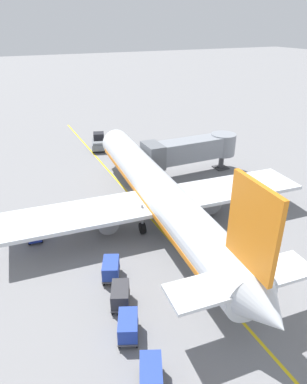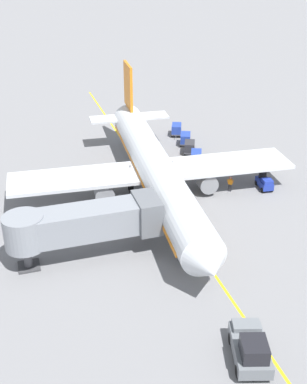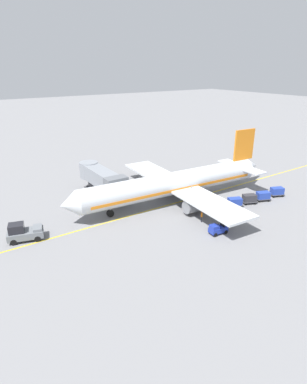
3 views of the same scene
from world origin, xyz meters
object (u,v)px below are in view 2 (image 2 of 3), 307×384
Objects in this scene: parked_airliner at (155,169)px; baggage_tug_lead at (265,183)px; jet_bridge at (85,223)px; baggage_cart_tail_end at (176,129)px; pushback_tractor at (251,348)px; ground_crew_wing_walker at (230,183)px; baggage_cart_front at (196,156)px; baggage_cart_second_in_train at (190,147)px; baggage_cart_third_in_train at (185,138)px.

parked_airliner reaches higher than baggage_tug_lead.
baggage_cart_tail_end is at bearing -124.47° from jet_bridge.
pushback_tractor is 2.86× the size of ground_crew_wing_walker.
jet_bridge is at bearing 43.45° from baggage_cart_front.
baggage_cart_front and baggage_cart_tail_end have the same top height.
ground_crew_wing_walker is at bearing -156.10° from jet_bridge.
baggage_cart_front is at bearing -60.79° from baggage_tug_lead.
baggage_cart_tail_end is at bearing -94.90° from baggage_cart_second_in_train.
baggage_cart_third_in_train is at bearing -98.01° from baggage_cart_front.
baggage_cart_front is 1.00× the size of baggage_cart_second_in_train.
baggage_tug_lead is (-12.90, -21.82, -0.39)m from pushback_tractor.
baggage_cart_third_in_train is 13.70m from ground_crew_wing_walker.
ground_crew_wing_walker is (-8.08, 1.33, -2.23)m from parked_airliner.
baggage_cart_second_in_train is at bearing -131.91° from jet_bridge.
ground_crew_wing_walker reaches higher than baggage_cart_front.
baggage_tug_lead is at bearing 105.15° from baggage_cart_third_in_train.
ground_crew_wing_walker is (3.87, -0.61, 0.24)m from baggage_tug_lead.
baggage_tug_lead reaches higher than baggage_cart_third_in_train.
baggage_cart_tail_end is at bearing -90.15° from ground_crew_wing_walker.
baggage_cart_third_in_train is 3.65m from baggage_cart_tail_end.
jet_bridge reaches higher than baggage_cart_second_in_train.
baggage_tug_lead is 0.89× the size of baggage_cart_front.
ground_crew_wing_walker reaches higher than baggage_cart_second_in_train.
pushback_tractor is 1.65× the size of baggage_cart_second_in_train.
baggage_cart_front is 1.74× the size of ground_crew_wing_walker.
baggage_cart_tail_end is at bearing -90.84° from baggage_cart_third_in_train.
baggage_tug_lead is 0.89× the size of baggage_cart_tail_end.
baggage_cart_third_in_train is at bearing 89.16° from baggage_cart_tail_end.
pushback_tractor is 1.65× the size of baggage_cart_front.
parked_airliner is at bearing 56.88° from baggage_cart_third_in_train.
parked_airliner is at bearing -135.27° from jet_bridge.
jet_bridge is 22.48m from baggage_cart_front.
jet_bridge is 4.45× the size of baggage_cart_second_in_train.
baggage_tug_lead is at bearing 171.01° from ground_crew_wing_walker.
baggage_tug_lead is at bearing 110.86° from baggage_cart_second_in_train.
baggage_cart_front is 5.96m from baggage_cart_third_in_train.
baggage_cart_front is 1.00× the size of baggage_cart_tail_end.
ground_crew_wing_walker is at bearing 170.62° from parked_airliner.
ground_crew_wing_walker reaches higher than baggage_cart_tail_end.
jet_bridge is at bearing 18.37° from baggage_tug_lead.
baggage_cart_tail_end is (-8.12, -16.01, -2.24)m from parked_airliner.
baggage_cart_second_in_train is (-16.55, -18.43, -2.50)m from jet_bridge.
pushback_tractor is at bearing 77.15° from baggage_cart_tail_end.
baggage_cart_tail_end is (-9.07, -39.78, -0.15)m from pushback_tractor.
parked_airliner reaches higher than baggage_cart_third_in_train.
parked_airliner is 12.38m from baggage_cart_second_in_train.
baggage_tug_lead is 9.65m from baggage_cart_front.
jet_bridge is 2.70× the size of pushback_tractor.
parked_airliner is 18.10m from baggage_cart_tail_end.
baggage_cart_front is at bearing -138.21° from parked_airliner.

